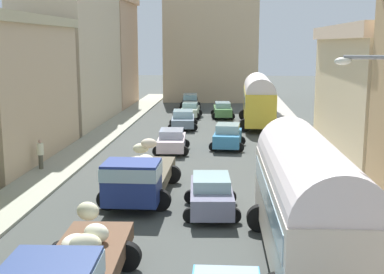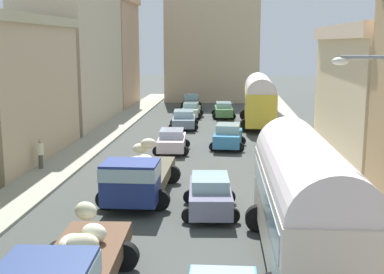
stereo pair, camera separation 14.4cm
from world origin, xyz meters
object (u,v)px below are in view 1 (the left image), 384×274
Objects in this scene: parked_bus_1 at (259,98)px; car_2 at (190,110)px; cargo_truck_1 at (139,175)px; car_1 at (183,119)px; car_0 at (172,141)px; parked_bus_0 at (307,196)px; car_6 at (228,136)px; car_5 at (211,194)px; car_7 at (223,110)px; pedestrian_3 at (40,153)px; car_3 at (190,101)px.

car_2 is at bearing 144.87° from parked_bus_1.
cargo_truck_1 is 1.76× the size of car_1.
parked_bus_0 is at bearing -69.98° from car_0.
parked_bus_1 is 2.47× the size of car_6.
car_0 is 0.95× the size of car_5.
car_1 is at bearing 115.57° from car_6.
cargo_truck_1 is 1.87× the size of car_2.
car_1 is at bearing 98.16° from car_5.
cargo_truck_1 is 1.77× the size of car_5.
car_6 is 14.05m from car_7.
pedestrian_3 reaches higher than car_0.
car_6 is 0.95× the size of car_7.
car_3 reaches higher than car_0.
cargo_truck_1 is 4.07× the size of pedestrian_3.
parked_bus_1 reaches higher than car_2.
pedestrian_3 is (-6.14, -27.23, 0.21)m from car_3.
car_2 is at bearing 100.63° from parked_bus_0.
car_5 is 27.28m from car_7.
cargo_truck_1 reaches higher than car_3.
parked_bus_0 is 32.29m from car_7.
car_6 is (3.65, -7.62, 0.05)m from car_1.
cargo_truck_1 is 25.49m from car_2.
pedestrian_3 is at bearing 142.63° from cargo_truck_1.
car_3 is at bearing 94.34° from car_2.
parked_bus_1 reaches higher than cargo_truck_1.
car_5 is at bearing -33.44° from pedestrian_3.
car_5 is at bearing -84.28° from car_3.
car_1 is 2.31× the size of pedestrian_3.
cargo_truck_1 is 31.99m from car_3.
parked_bus_1 is 22.22m from cargo_truck_1.
car_6 is 2.16× the size of pedestrian_3.
car_0 reaches higher than car_7.
car_3 is (-0.43, 21.74, 0.04)m from car_0.
car_1 is (-6.19, -1.87, -1.60)m from parked_bus_1.
parked_bus_0 is at bearing -79.37° from car_2.
car_3 is at bearing 90.17° from cargo_truck_1.
parked_bus_0 reaches higher than car_3.
parked_bus_1 is 2.14× the size of car_3.
car_0 reaches higher than car_2.
car_0 is at bearing -119.13° from parked_bus_1.
parked_bus_1 is 2.44× the size of car_0.
car_5 is 2.29× the size of pedestrian_3.
parked_bus_0 is 5.29× the size of pedestrian_3.
parked_bus_1 is 6.66m from car_1.
pedestrian_3 is at bearing -107.74° from car_2.
car_1 is 0.93× the size of car_3.
car_3 is (-0.09, 31.98, -0.35)m from cargo_truck_1.
car_0 is at bearing -90.25° from car_2.
car_6 is at bearing -104.99° from parked_bus_1.
car_1 is 21.08m from car_5.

